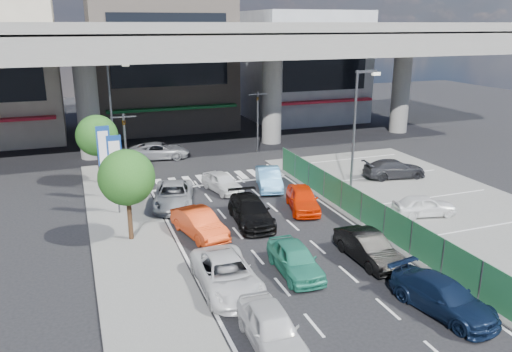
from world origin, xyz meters
name	(u,v)px	position (x,y,z in m)	size (l,w,h in m)	color
ground	(288,252)	(0.00, 0.00, 0.00)	(120.00, 120.00, 0.00)	black
parking_lot	(443,210)	(11.00, 2.00, 0.03)	(12.00, 28.00, 0.06)	slate
sidewalk_left	(132,240)	(-7.00, 4.00, 0.06)	(4.00, 30.00, 0.12)	slate
fence_run	(371,214)	(5.30, 1.00, 0.90)	(0.16, 22.00, 1.80)	#216138
expressway	(183,47)	(0.00, 22.00, 8.76)	(64.00, 14.00, 10.75)	slate
building_center	(161,55)	(0.00, 32.97, 7.49)	(14.00, 10.90, 15.00)	gray
building_east	(304,66)	(16.00, 31.97, 5.99)	(12.00, 10.90, 12.00)	gray
traffic_light_left	(125,133)	(-6.20, 12.00, 3.94)	(1.60, 1.24, 5.20)	#595B60
traffic_light_right	(258,107)	(5.50, 19.00, 3.94)	(1.60, 1.24, 5.20)	#595B60
street_lamp_right	(357,124)	(7.17, 6.00, 4.77)	(1.65, 0.22, 8.00)	#595B60
street_lamp_left	(113,106)	(-6.33, 18.00, 4.77)	(1.65, 0.22, 8.00)	#595B60
signboard_near	(115,164)	(-7.20, 7.99, 3.06)	(0.80, 0.14, 4.70)	#595B60
signboard_far	(104,152)	(-7.60, 10.99, 3.06)	(0.80, 0.14, 4.70)	#595B60
tree_near	(127,178)	(-7.00, 4.00, 3.39)	(2.80, 2.80, 4.80)	#382314
tree_far	(97,136)	(-7.80, 14.50, 3.39)	(2.80, 2.80, 4.80)	#382314
van_white_back_left	(272,328)	(-3.52, -6.55, 0.69)	(1.63, 4.05, 1.38)	silver
minivan_navy_back	(443,296)	(3.45, -6.86, 0.65)	(1.82, 4.47, 1.30)	black
sedan_white_mid_left	(227,274)	(-3.84, -2.37, 0.68)	(2.27, 4.93, 1.37)	white
taxi_teal_mid	(295,259)	(-0.57, -2.05, 0.68)	(1.62, 4.02, 1.37)	teal
hatch_black_mid_right	(368,248)	(3.10, -2.15, 0.68)	(1.43, 4.10, 1.35)	black
taxi_orange_left	(199,223)	(-3.57, 3.40, 0.69)	(1.46, 4.19, 1.38)	red
sedan_black_mid	(251,211)	(-0.44, 4.15, 0.69)	(1.93, 4.76, 1.38)	black
taxi_orange_right	(303,199)	(3.14, 4.98, 0.69)	(1.63, 4.05, 1.38)	#F82D03
wagon_silver_front_left	(173,195)	(-3.95, 8.29, 0.69)	(2.29, 4.97, 1.38)	#A4A7AC
sedan_white_front_mid	(222,182)	(-0.38, 9.96, 0.64)	(1.50, 3.73, 1.27)	white
kei_truck_front_right	(269,178)	(2.76, 9.49, 0.69)	(1.46, 4.19, 1.38)	#5CAAE7
crossing_wagon_silver	(159,151)	(-2.84, 19.74, 0.67)	(2.23, 4.84, 1.35)	#A6A8AD
parked_sedan_white	(424,205)	(9.21, 1.60, 0.67)	(1.45, 3.60, 1.23)	white
parked_sedan_dgrey	(394,169)	(12.02, 8.47, 0.71)	(1.82, 4.48, 1.30)	#2B2B2F
traffic_cone	(360,200)	(6.71, 4.35, 0.40)	(0.35, 0.35, 0.69)	#EA4F0D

